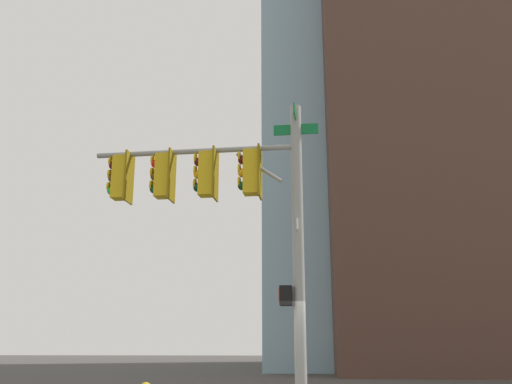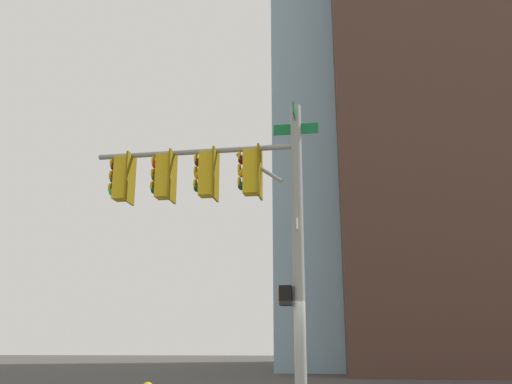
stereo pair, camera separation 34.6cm
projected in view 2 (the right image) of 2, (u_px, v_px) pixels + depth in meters
The scene contains 3 objects.
signal_pole_assembly at pixel (227, 203), 12.24m from camera, with size 5.11×1.07×6.84m.
building_brick_nearside at pixel (509, 44), 41.94m from camera, with size 26.42×17.63×47.13m, color #4C3328.
building_brick_farside at pixel (473, 133), 67.14m from camera, with size 19.48×14.89×52.99m, color brown.
Camera 2 is at (-0.83, 11.91, 1.60)m, focal length 39.13 mm.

